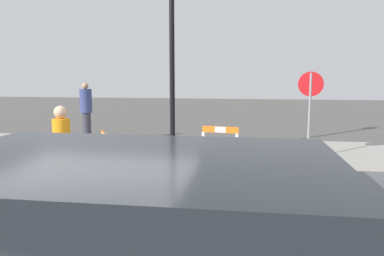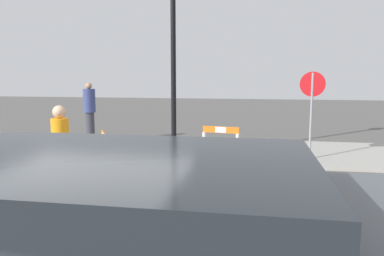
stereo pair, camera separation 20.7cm
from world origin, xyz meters
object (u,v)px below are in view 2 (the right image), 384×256
Objects in this scene: streetlamp_post at (173,21)px; person_pedestrian at (90,109)px; stop_sign at (312,101)px; person_worker at (61,147)px.

person_pedestrian is at bearing 151.21° from streetlamp_post.
stop_sign is at bearing 0.75° from streetlamp_post.
person_worker is (-1.32, -3.31, -2.59)m from streetlamp_post.
person_pedestrian is at bearing -0.96° from stop_sign.
stop_sign is 6.75m from person_pedestrian.
person_worker is 0.91× the size of person_pedestrian.
stop_sign is (3.41, 0.04, -1.94)m from streetlamp_post.
stop_sign is 1.18× the size of person_pedestrian.
person_worker is at bearing 130.41° from person_pedestrian.
streetlamp_post is at bearing 171.99° from person_pedestrian.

